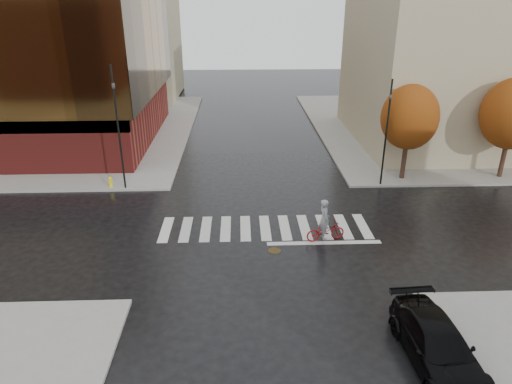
% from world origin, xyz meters
% --- Properties ---
extents(ground, '(120.00, 120.00, 0.00)m').
position_xyz_m(ground, '(0.00, 0.00, 0.00)').
color(ground, black).
rests_on(ground, ground).
extents(sidewalk_nw, '(30.00, 30.00, 0.15)m').
position_xyz_m(sidewalk_nw, '(-21.00, 21.00, 0.07)').
color(sidewalk_nw, gray).
rests_on(sidewalk_nw, ground).
extents(sidewalk_ne, '(30.00, 30.00, 0.15)m').
position_xyz_m(sidewalk_ne, '(21.00, 21.00, 0.07)').
color(sidewalk_ne, gray).
rests_on(sidewalk_ne, ground).
extents(crosswalk, '(12.00, 3.00, 0.01)m').
position_xyz_m(crosswalk, '(0.00, 0.50, 0.01)').
color(crosswalk, silver).
rests_on(crosswalk, ground).
extents(building_ne_tan, '(16.00, 16.00, 18.00)m').
position_xyz_m(building_ne_tan, '(17.00, 17.00, 9.15)').
color(building_ne_tan, tan).
rests_on(building_ne_tan, sidewalk_ne).
extents(building_nw_far, '(14.00, 12.00, 20.00)m').
position_xyz_m(building_nw_far, '(-16.00, 37.00, 10.15)').
color(building_nw_far, tan).
rests_on(building_nw_far, sidewalk_nw).
extents(tree_ne_a, '(3.80, 3.80, 6.50)m').
position_xyz_m(tree_ne_a, '(10.00, 7.40, 4.46)').
color(tree_ne_a, black).
rests_on(tree_ne_a, sidewalk_ne).
extents(sedan, '(2.36, 5.20, 1.48)m').
position_xyz_m(sedan, '(5.41, -9.85, 0.74)').
color(sedan, black).
rests_on(sedan, ground).
extents(cyclist, '(2.16, 1.10, 2.35)m').
position_xyz_m(cyclist, '(3.05, -1.00, 0.80)').
color(cyclist, maroon).
rests_on(cyclist, ground).
extents(traffic_light_nw, '(0.20, 0.17, 7.99)m').
position_xyz_m(traffic_light_nw, '(-9.00, 6.30, 4.79)').
color(traffic_light_nw, black).
rests_on(traffic_light_nw, sidewalk_nw).
extents(traffic_light_ne, '(0.19, 0.21, 7.03)m').
position_xyz_m(traffic_light_ne, '(8.17, 6.30, 4.12)').
color(traffic_light_ne, black).
rests_on(traffic_light_ne, sidewalk_ne).
extents(fire_hydrant, '(0.25, 0.25, 0.70)m').
position_xyz_m(fire_hydrant, '(-10.00, 6.50, 0.54)').
color(fire_hydrant, yellow).
rests_on(fire_hydrant, sidewalk_nw).
extents(manhole, '(0.70, 0.70, 0.01)m').
position_xyz_m(manhole, '(0.33, -2.00, 0.01)').
color(manhole, '#4C3A1B').
rests_on(manhole, ground).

